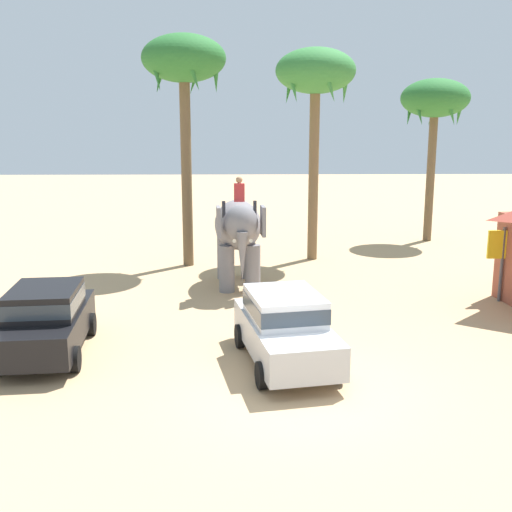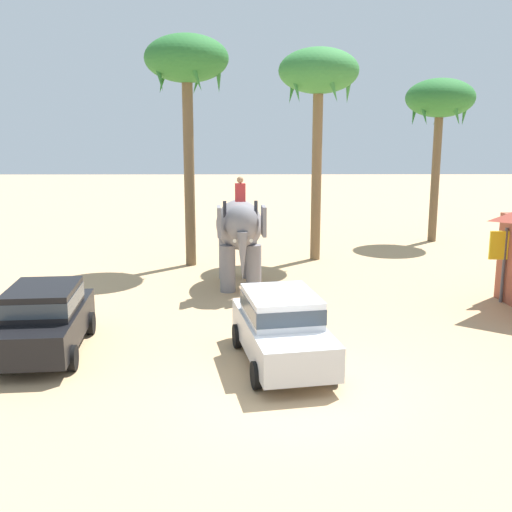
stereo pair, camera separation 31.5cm
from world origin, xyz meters
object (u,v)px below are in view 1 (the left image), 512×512
Objects in this scene: car_sedan_foreground at (285,325)px; car_parked_far_side at (47,318)px; palm_tree_near_hut at (435,103)px; palm_tree_left_of_road at (184,66)px; signboard_yellow at (503,249)px; elephant_with_mahout at (238,230)px; palm_tree_behind_elephant at (315,78)px.

car_sedan_foreground is 5.80m from car_parked_far_side.
palm_tree_near_hut reaches higher than car_parked_far_side.
car_parked_far_side is 0.48× the size of palm_tree_left_of_road.
signboard_yellow is at bearing 18.51° from car_parked_far_side.
palm_tree_near_hut is 0.86× the size of palm_tree_left_of_road.
elephant_with_mahout is 0.44× the size of palm_tree_left_of_road.
signboard_yellow is at bearing -50.95° from palm_tree_behind_elephant.
palm_tree_behind_elephant is at bearing 11.61° from palm_tree_left_of_road.
car_sedan_foreground is at bearing -7.12° from car_parked_far_side.
elephant_with_mahout reaches higher than signboard_yellow.
car_parked_far_side is at bearing 172.88° from car_sedan_foreground.
car_sedan_foreground is at bearing -81.07° from elephant_with_mahout.
signboard_yellow is (7.24, 5.07, 0.76)m from car_sedan_foreground.
palm_tree_left_of_road is (-2.04, 3.40, 5.73)m from elephant_with_mahout.
palm_tree_left_of_road reaches higher than elephant_with_mahout.
car_sedan_foreground is 0.51× the size of palm_tree_behind_elephant.
elephant_with_mahout is (4.64, 6.41, 1.06)m from car_parked_far_side.
palm_tree_behind_elephant is (7.72, 10.86, 6.47)m from car_parked_far_side.
car_sedan_foreground is at bearing -117.25° from palm_tree_near_hut.
elephant_with_mahout is at bearing -137.02° from palm_tree_near_hut.
elephant_with_mahout is 0.51× the size of palm_tree_near_hut.
palm_tree_near_hut is at bearing 85.41° from signboard_yellow.
palm_tree_left_of_road is 13.21m from signboard_yellow.
palm_tree_near_hut is 3.21× the size of signboard_yellow.
palm_tree_near_hut is at bearing 24.78° from palm_tree_left_of_road.
signboard_yellow is (8.36, -2.06, -0.30)m from elephant_with_mahout.
palm_tree_near_hut is at bearing 34.04° from palm_tree_behind_elephant.
signboard_yellow is at bearing -94.59° from palm_tree_near_hut.
car_sedan_foreground is 12.92m from palm_tree_left_of_road.
palm_tree_behind_elephant is at bearing 54.60° from car_parked_far_side.
palm_tree_near_hut is at bearing 42.98° from elephant_with_mahout.
car_parked_far_side is 1.77× the size of signboard_yellow.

